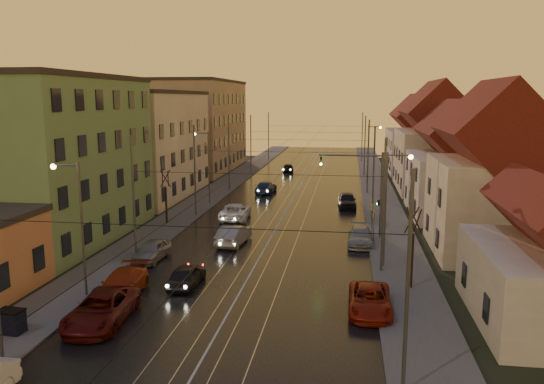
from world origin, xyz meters
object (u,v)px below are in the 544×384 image
at_px(driving_car_4, 288,168).
at_px(parked_left_2, 122,284).
at_px(driving_car_3, 266,187).
at_px(parked_right_2, 347,200).
at_px(street_lamp_0, 76,216).
at_px(street_lamp_3, 370,149).
at_px(parked_left_1, 101,309).
at_px(driving_car_0, 186,275).
at_px(street_lamp_2, 206,160).
at_px(parked_left_3, 152,250).
at_px(parked_right_0, 370,300).
at_px(parked_right_1, 360,236).
at_px(driving_car_1, 234,235).
at_px(dumpster, 11,322).
at_px(traffic_light_mast, 369,184).
at_px(street_lamp_1, 390,198).
at_px(driving_car_2, 235,211).

bearing_deg(driving_car_4, parked_left_2, 79.30).
bearing_deg(driving_car_3, parked_right_2, 145.77).
relative_size(street_lamp_0, street_lamp_3, 1.00).
distance_m(street_lamp_3, parked_left_1, 49.97).
bearing_deg(driving_car_0, parked_left_2, 34.11).
distance_m(street_lamp_2, parked_left_3, 21.03).
distance_m(street_lamp_2, parked_right_0, 32.77).
bearing_deg(parked_right_1, driving_car_1, -170.78).
bearing_deg(driving_car_3, driving_car_1, 94.85).
distance_m(parked_left_3, parked_right_2, 25.06).
relative_size(driving_car_3, parked_left_2, 1.00).
bearing_deg(dumpster, parked_right_0, 22.75).
bearing_deg(traffic_light_mast, street_lamp_2, 144.93).
distance_m(driving_car_3, parked_right_1, 24.58).
bearing_deg(driving_car_1, street_lamp_1, 165.35).
distance_m(street_lamp_3, parked_left_3, 40.41).
relative_size(street_lamp_3, parked_right_0, 1.61).
distance_m(traffic_light_mast, parked_left_3, 18.21).
distance_m(driving_car_0, dumpster, 10.27).
height_order(street_lamp_0, parked_right_0, street_lamp_0).
bearing_deg(driving_car_3, parked_left_1, 88.64).
bearing_deg(street_lamp_3, driving_car_0, -107.00).
bearing_deg(parked_left_3, driving_car_2, 80.16).
bearing_deg(parked_left_1, driving_car_4, 83.01).
bearing_deg(street_lamp_2, street_lamp_1, -47.68).
height_order(parked_left_1, dumpster, parked_left_1).
bearing_deg(street_lamp_0, driving_car_0, 25.51).
distance_m(driving_car_1, driving_car_3, 23.34).
xyz_separation_m(parked_right_1, dumpster, (-17.26, -19.12, 0.02)).
relative_size(street_lamp_2, traffic_light_mast, 1.11).
relative_size(street_lamp_3, driving_car_4, 1.95).
bearing_deg(driving_car_0, street_lamp_0, 25.47).
bearing_deg(driving_car_0, street_lamp_3, -107.04).
distance_m(street_lamp_0, driving_car_3, 36.34).
distance_m(parked_right_0, parked_right_2, 28.27).
bearing_deg(driving_car_1, street_lamp_2, -61.84).
xyz_separation_m(driving_car_2, parked_right_1, (11.74, -7.37, -0.10)).
bearing_deg(parked_right_1, parked_left_3, -155.64).
relative_size(street_lamp_2, driving_car_1, 1.66).
distance_m(driving_car_1, parked_right_2, 18.27).
xyz_separation_m(driving_car_1, driving_car_2, (-1.75, 8.73, -0.01)).
relative_size(street_lamp_1, street_lamp_3, 1.00).
bearing_deg(parked_left_1, parked_right_0, 10.31).
relative_size(parked_left_3, parked_right_1, 0.90).
bearing_deg(street_lamp_1, parked_left_3, -178.07).
xyz_separation_m(parked_left_1, parked_right_1, (13.52, 17.14, -0.11)).
distance_m(street_lamp_1, driving_car_0, 14.34).
xyz_separation_m(street_lamp_3, parked_left_1, (-15.30, -47.39, -4.10)).
height_order(street_lamp_1, driving_car_4, street_lamp_1).
xyz_separation_m(parked_left_1, parked_right_0, (13.80, 3.51, -0.10)).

